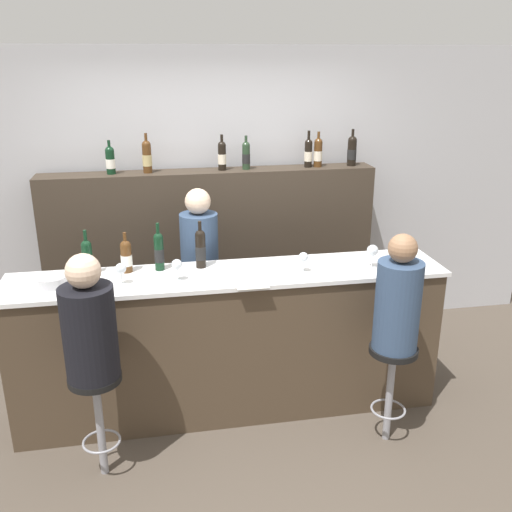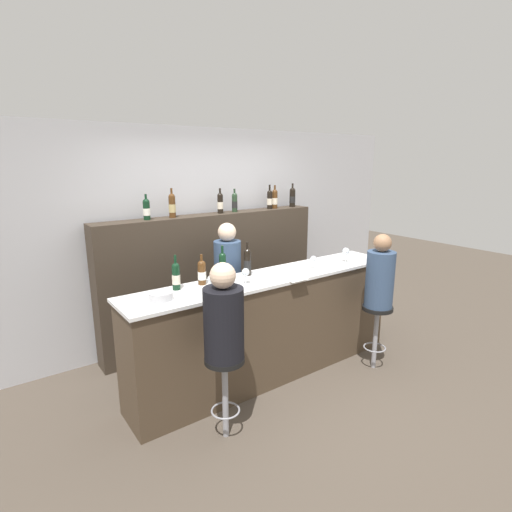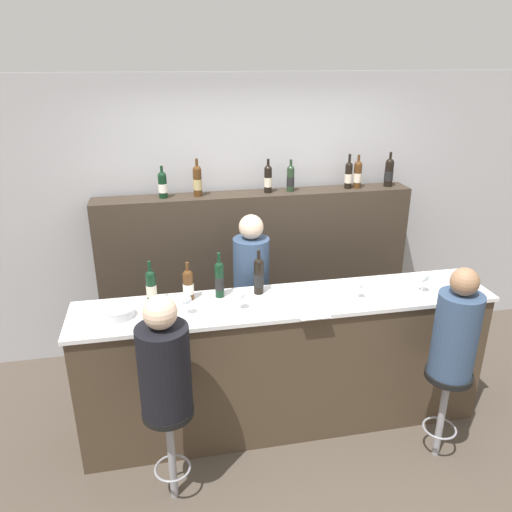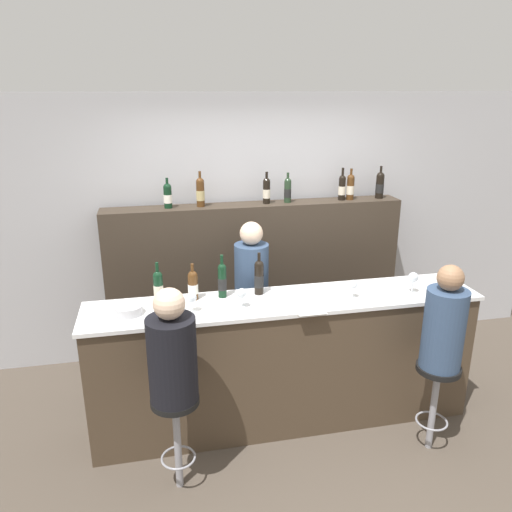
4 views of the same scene
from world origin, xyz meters
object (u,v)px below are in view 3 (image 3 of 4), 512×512
object	(u,v)px
wine_glass_3	(424,277)
wine_bottle_backbar_5	(358,174)
wine_glass_2	(359,285)
wine_bottle_counter_3	(259,276)
wine_bottle_backbar_6	(389,172)
wine_bottle_counter_1	(188,284)
guest_seated_left	(164,363)
wine_bottle_counter_0	(151,286)
wine_glass_1	(240,295)
wine_bottle_backbar_1	(197,181)
metal_bowl	(119,312)
bartender	(251,309)
bar_stool_right	(445,393)
wine_bottle_backbar_4	(349,175)
bar_stool_left	(170,431)
wine_bottle_counter_2	(219,279)
wine_bottle_backbar_0	(163,185)
wine_glass_0	(186,300)
wine_bottle_backbar_3	(291,178)
guest_seated_right	(456,329)
wine_bottle_backbar_2	(268,179)

from	to	relation	value
wine_glass_3	wine_bottle_backbar_5	bearing A→B (deg)	93.06
wine_bottle_backbar_5	wine_glass_2	distance (m)	1.39
wine_bottle_counter_3	wine_bottle_backbar_6	size ratio (longest dim) A/B	1.07
wine_bottle_counter_1	guest_seated_left	bearing A→B (deg)	-105.93
wine_bottle_counter_1	wine_bottle_backbar_6	xyz separation A→B (m)	(1.95, 0.98, 0.51)
wine_bottle_counter_0	wine_glass_1	bearing A→B (deg)	-20.96
wine_bottle_backbar_1	wine_bottle_backbar_6	distance (m)	1.77
wine_bottle_backbar_1	metal_bowl	xyz separation A→B (m)	(-0.66, -1.15, -0.60)
wine_bottle_backbar_1	wine_glass_1	size ratio (longest dim) A/B	2.16
wine_bottle_backbar_1	bartender	xyz separation A→B (m)	(0.36, -0.56, -0.99)
bar_stool_right	wine_bottle_backbar_4	bearing A→B (deg)	95.01
wine_bottle_backbar_1	bar_stool_left	distance (m)	2.10
wine_glass_2	wine_glass_3	bearing A→B (deg)	0.00
wine_bottle_counter_1	wine_glass_2	size ratio (longest dim) A/B	1.98
guest_seated_left	wine_bottle_counter_2	bearing A→B (deg)	58.91
wine_bottle_counter_2	metal_bowl	world-z (taller)	wine_bottle_counter_2
wine_bottle_backbar_5	guest_seated_left	size ratio (longest dim) A/B	0.40
bar_stool_left	bartender	world-z (taller)	bartender
wine_bottle_backbar_4	wine_bottle_backbar_5	bearing A→B (deg)	-0.00
wine_bottle_backbar_0	guest_seated_left	size ratio (longest dim) A/B	0.36
wine_bottle_counter_0	wine_glass_0	bearing A→B (deg)	-44.73
wine_bottle_backbar_3	wine_bottle_counter_1	bearing A→B (deg)	-135.74
metal_bowl	wine_bottle_backbar_5	bearing A→B (deg)	28.52
guest_seated_right	wine_bottle_counter_0	bearing A→B (deg)	160.14
wine_bottle_counter_1	guest_seated_left	distance (m)	0.75
guest_seated_left	wine_bottle_backbar_5	bearing A→B (deg)	42.50
wine_bottle_backbar_1	bar_stool_right	world-z (taller)	wine_bottle_backbar_1
wine_bottle_counter_0	wine_bottle_backbar_2	bearing A→B (deg)	42.80
wine_glass_1	guest_seated_left	bearing A→B (deg)	-138.21
wine_bottle_counter_2	bar_stool_left	bearing A→B (deg)	-121.09
guest_seated_right	wine_bottle_counter_1	bearing A→B (deg)	157.41
metal_bowl	wine_bottle_backbar_3	bearing A→B (deg)	37.79
wine_glass_0	metal_bowl	xyz separation A→B (m)	(-0.45, 0.06, -0.07)
wine_bottle_counter_1	wine_bottle_backbar_4	size ratio (longest dim) A/B	0.92
wine_bottle_backbar_1	wine_glass_3	xyz separation A→B (m)	(1.53, -1.21, -0.51)
wine_glass_3	bar_stool_right	xyz separation A→B (m)	(-0.00, -0.48, -0.68)
wine_glass_2	wine_glass_0	bearing A→B (deg)	180.00
wine_bottle_counter_0	bar_stool_right	size ratio (longest dim) A/B	0.45
wine_bottle_counter_0	wine_glass_2	xyz separation A→B (m)	(1.46, -0.23, -0.02)
wine_glass_2	guest_seated_left	size ratio (longest dim) A/B	0.19
guest_seated_left	wine_bottle_backbar_1	bearing A→B (deg)	77.36
wine_glass_0	bar_stool_right	bearing A→B (deg)	-15.51
wine_bottle_counter_0	wine_glass_3	size ratio (longest dim) A/B	1.88
wine_bottle_backbar_4	wine_glass_2	distance (m)	1.36
wine_bottle_counter_3	wine_bottle_backbar_4	xyz separation A→B (m)	(1.04, 0.98, 0.48)
wine_bottle_backbar_0	wine_glass_0	xyz separation A→B (m)	(0.09, -1.21, -0.51)
wine_bottle_counter_3	metal_bowl	world-z (taller)	wine_bottle_counter_3
wine_bottle_counter_0	wine_bottle_counter_3	xyz separation A→B (m)	(0.77, 0.00, 0.01)
wine_bottle_counter_3	bartender	size ratio (longest dim) A/B	0.22
wine_bottle_backbar_3	wine_bottle_backbar_4	world-z (taller)	wine_bottle_backbar_4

